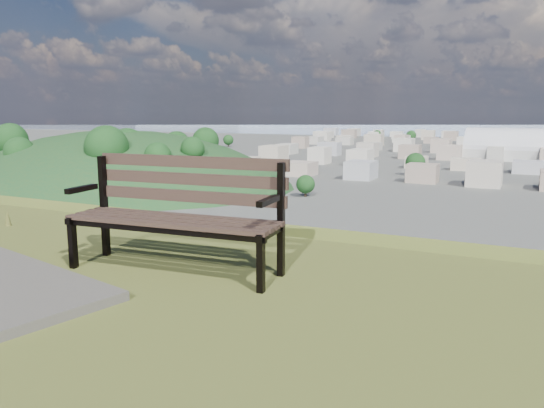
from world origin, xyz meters
The scene contains 7 objects.
park_bench centered at (-0.88, 2.43, 25.57)m, with size 1.98×0.78×1.01m.
arena centered at (-3.46, 313.24, 5.35)m, with size 54.74×25.18×22.69m.
green_wooded_hill centered at (-132.78, 147.91, 0.11)m, with size 152.16×121.73×76.08m.
city_blocks centered at (0.00, 394.44, 3.50)m, with size 395.00×361.00×7.00m.
city_trees centered at (-26.39, 319.00, 4.83)m, with size 406.52×387.20×9.98m.
bay_water centered at (0.00, 900.00, 0.00)m, with size 2400.00×700.00×0.12m, color #98ABC2.
far_hills centered at (-60.92, 1402.93, 25.47)m, with size 2050.00×340.00×60.00m.
Camera 1 is at (1.90, -1.39, 26.42)m, focal length 35.00 mm.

